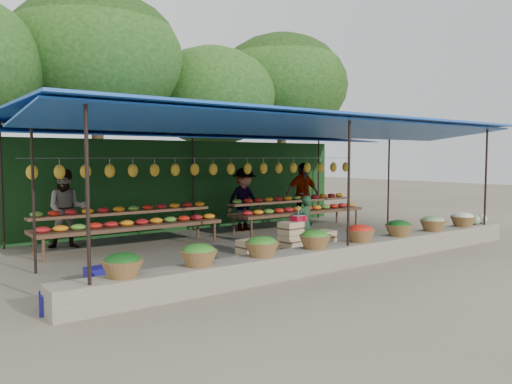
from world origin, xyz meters
TOP-DOWN VIEW (x-y plane):
  - ground at (0.00, 0.00)m, footprint 60.00×60.00m
  - stone_curb at (0.00, -2.75)m, footprint 10.60×0.55m
  - stall_canopy at (0.00, 0.07)m, footprint 10.80×6.60m
  - produce_baskets at (-0.10, -2.75)m, footprint 8.98×0.58m
  - netting_backdrop at (0.00, 3.15)m, footprint 10.60×0.06m
  - tree_row at (0.50, 6.09)m, footprint 16.51×5.50m
  - fruit_table_left at (-2.49, 1.35)m, footprint 4.21×0.95m
  - fruit_table_right at (2.51, 1.35)m, footprint 4.21×0.95m
  - crate_counter at (-0.49, -1.82)m, footprint 2.38×0.38m
  - weighing_scale at (-0.28, -1.82)m, footprint 0.29×0.29m
  - vendor_seated at (0.59, -1.06)m, footprint 0.46×0.33m
  - customer_left at (-3.63, 2.18)m, footprint 1.03×0.92m
  - customer_mid at (1.12, 2.01)m, footprint 1.15×0.68m
  - customer_right at (3.05, 1.76)m, footprint 1.17×0.66m
  - blue_crate_front at (-5.10, -2.50)m, footprint 0.51×0.41m
  - blue_crate_back at (-4.13, -1.40)m, footprint 0.50×0.38m

SIDE VIEW (x-z plane):
  - ground at x=0.00m, z-range 0.00..0.00m
  - blue_crate_front at x=-5.10m, z-range 0.00..0.27m
  - blue_crate_back at x=-4.13m, z-range 0.00..0.28m
  - stone_curb at x=0.00m, z-range 0.00..0.40m
  - crate_counter at x=-0.49m, z-range -0.07..0.70m
  - produce_baskets at x=-0.10m, z-range 0.40..0.73m
  - vendor_seated at x=0.59m, z-range 0.00..1.19m
  - fruit_table_left at x=-2.49m, z-range 0.14..1.07m
  - fruit_table_right at x=2.51m, z-range 0.14..1.07m
  - weighing_scale at x=-0.28m, z-range 0.69..1.00m
  - customer_mid at x=1.12m, z-range 0.00..1.74m
  - customer_left at x=-3.63m, z-range 0.00..1.77m
  - customer_right at x=3.05m, z-range 0.00..1.88m
  - netting_backdrop at x=0.00m, z-range 0.00..2.50m
  - stall_canopy at x=0.00m, z-range 1.27..4.09m
  - tree_row at x=0.50m, z-range 1.14..8.26m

